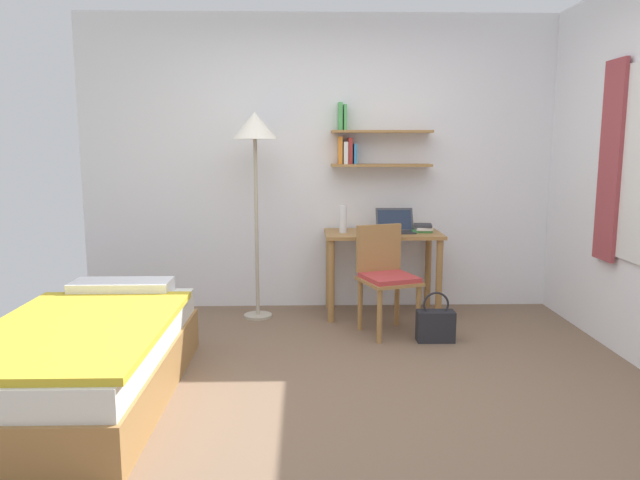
% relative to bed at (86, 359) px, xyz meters
% --- Properties ---
extents(ground_plane, '(5.28, 5.28, 0.00)m').
position_rel_bed_xyz_m(ground_plane, '(1.49, 0.03, -0.24)').
color(ground_plane, brown).
extents(wall_back, '(4.40, 0.27, 2.60)m').
position_rel_bed_xyz_m(wall_back, '(1.50, 2.05, 1.06)').
color(wall_back, white).
rests_on(wall_back, ground_plane).
extents(bed, '(0.98, 1.88, 0.54)m').
position_rel_bed_xyz_m(bed, '(0.00, 0.00, 0.00)').
color(bed, '#9E703D').
rests_on(bed, ground_plane).
extents(desk, '(0.99, 0.55, 0.73)m').
position_rel_bed_xyz_m(desk, '(1.94, 1.73, 0.35)').
color(desk, '#9E703D').
rests_on(desk, ground_plane).
extents(desk_chair, '(0.52, 0.53, 0.84)m').
position_rel_bed_xyz_m(desk_chair, '(1.91, 1.23, 0.23)').
color(desk_chair, '#9E703D').
rests_on(desk_chair, ground_plane).
extents(standing_lamp, '(0.37, 0.37, 1.74)m').
position_rel_bed_xyz_m(standing_lamp, '(0.86, 1.66, 1.28)').
color(standing_lamp, '#B2A893').
rests_on(standing_lamp, ground_plane).
extents(laptop, '(0.33, 0.22, 0.20)m').
position_rel_bed_xyz_m(laptop, '(2.05, 1.74, 0.54)').
color(laptop, '#2D2D33').
rests_on(laptop, desk).
extents(water_bottle, '(0.06, 0.06, 0.24)m').
position_rel_bed_xyz_m(water_bottle, '(1.60, 1.71, 0.60)').
color(water_bottle, silver).
rests_on(water_bottle, desk).
extents(book_stack, '(0.19, 0.22, 0.07)m').
position_rel_bed_xyz_m(book_stack, '(2.28, 1.74, 0.52)').
color(book_stack, '#4CA856').
rests_on(book_stack, desk).
extents(handbag, '(0.28, 0.13, 0.38)m').
position_rel_bed_xyz_m(handbag, '(2.25, 0.98, -0.11)').
color(handbag, '#232328').
rests_on(handbag, ground_plane).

